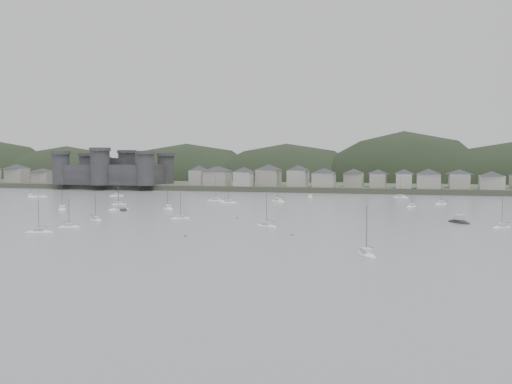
% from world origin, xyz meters
% --- Properties ---
extents(ground, '(900.00, 900.00, 0.00)m').
position_xyz_m(ground, '(0.00, 0.00, 0.00)').
color(ground, slate).
rests_on(ground, ground).
extents(far_shore_land, '(900.00, 250.00, 3.00)m').
position_xyz_m(far_shore_land, '(0.00, 295.00, 1.50)').
color(far_shore_land, '#383D2D').
rests_on(far_shore_land, ground).
extents(forested_ridge, '(851.55, 103.94, 102.57)m').
position_xyz_m(forested_ridge, '(4.83, 269.40, -11.28)').
color(forested_ridge, black).
rests_on(forested_ridge, ground).
extents(castle, '(66.00, 43.00, 20.00)m').
position_xyz_m(castle, '(-120.00, 179.80, 10.96)').
color(castle, '#2E2E30').
rests_on(castle, far_shore_land).
extents(waterfront_town, '(451.48, 28.46, 12.92)m').
position_xyz_m(waterfront_town, '(50.59, 183.34, 8.66)').
color(waterfront_town, '#99968C').
rests_on(waterfront_town, far_shore_land).
extents(sailboat_lead, '(5.48, 7.76, 10.24)m').
position_xyz_m(sailboat_lead, '(48.63, -20.00, 0.18)').
color(sailboat_lead, silver).
rests_on(sailboat_lead, ground).
extents(moored_fleet, '(226.52, 172.97, 13.45)m').
position_xyz_m(moored_fleet, '(-28.88, 69.72, 0.18)').
color(moored_fleet, silver).
rests_on(moored_fleet, ground).
extents(motor_launch_near, '(7.62, 8.55, 4.01)m').
position_xyz_m(motor_launch_near, '(70.06, 43.18, 0.29)').
color(motor_launch_near, black).
rests_on(motor_launch_near, ground).
extents(motor_launch_far, '(5.93, 7.52, 3.74)m').
position_xyz_m(motor_launch_far, '(-42.89, 51.81, 0.30)').
color(motor_launch_far, black).
rests_on(motor_launch_far, ground).
extents(mooring_buoys, '(136.51, 129.43, 0.70)m').
position_xyz_m(mooring_buoys, '(-9.86, 54.33, 0.15)').
color(mooring_buoys, '#B77F3D').
rests_on(mooring_buoys, ground).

